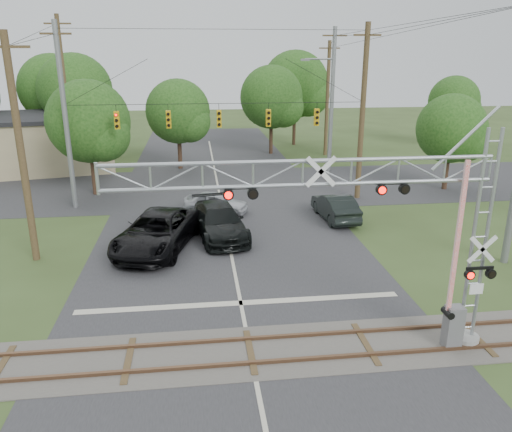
{
  "coord_description": "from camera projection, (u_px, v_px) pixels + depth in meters",
  "views": [
    {
      "loc": [
        -1.57,
        -12.4,
        9.53
      ],
      "look_at": [
        0.86,
        7.5,
        3.02
      ],
      "focal_mm": 35.0,
      "sensor_mm": 36.0,
      "label": 1
    }
  ],
  "objects": [
    {
      "name": "streetlight",
      "position": [
        328.0,
        113.0,
        37.8
      ],
      "size": [
        2.51,
        0.26,
        9.42
      ],
      "color": "gray",
      "rests_on": "ground"
    },
    {
      "name": "ground",
      "position": [
        258.0,
        391.0,
        14.83
      ],
      "size": [
        160.0,
        160.0,
        0.0
      ],
      "primitive_type": "plane",
      "color": "#354520",
      "rests_on": "ground"
    },
    {
      "name": "pickup_black",
      "position": [
        157.0,
        232.0,
        25.36
      ],
      "size": [
        4.83,
        7.34,
        1.87
      ],
      "primitive_type": "imported",
      "rotation": [
        0.0,
        0.0,
        -0.28
      ],
      "color": "black",
      "rests_on": "ground"
    },
    {
      "name": "railroad_track",
      "position": [
        250.0,
        352.0,
        16.71
      ],
      "size": [
        90.0,
        3.2,
        0.17
      ],
      "color": "#4B4741",
      "rests_on": "ground"
    },
    {
      "name": "utility_poles",
      "position": [
        255.0,
        109.0,
        34.62
      ],
      "size": [
        26.58,
        27.71,
        12.46
      ],
      "color": "#43331F",
      "rests_on": "ground"
    },
    {
      "name": "traffic_signal_span",
      "position": [
        234.0,
        116.0,
        32.05
      ],
      "size": [
        19.34,
        0.36,
        11.5
      ],
      "color": "gray",
      "rests_on": "ground"
    },
    {
      "name": "treeline",
      "position": [
        175.0,
        96.0,
        46.61
      ],
      "size": [
        54.11,
        26.26,
        10.05
      ],
      "color": "#3A261A",
      "rests_on": "ground"
    },
    {
      "name": "road_cross",
      "position": [
        218.0,
        187.0,
        37.49
      ],
      "size": [
        90.0,
        12.0,
        0.02
      ],
      "primitive_type": "cube",
      "color": "#2D2C2F",
      "rests_on": "ground"
    },
    {
      "name": "suv_dark",
      "position": [
        335.0,
        207.0,
        30.09
      ],
      "size": [
        1.97,
        4.84,
        1.56
      ],
      "primitive_type": "imported",
      "rotation": [
        0.0,
        0.0,
        3.21
      ],
      "color": "black",
      "rests_on": "ground"
    },
    {
      "name": "sedan_silver",
      "position": [
        216.0,
        203.0,
        31.28
      ],
      "size": [
        4.29,
        2.88,
        1.36
      ],
      "primitive_type": "imported",
      "rotation": [
        0.0,
        0.0,
        1.22
      ],
      "color": "#B8BBC1",
      "rests_on": "ground"
    },
    {
      "name": "road_main",
      "position": [
        232.0,
        260.0,
        24.27
      ],
      "size": [
        14.0,
        90.0,
        0.02
      ],
      "primitive_type": "cube",
      "color": "#2D2C2F",
      "rests_on": "ground"
    },
    {
      "name": "crossing_gantry",
      "position": [
        375.0,
        220.0,
        15.38
      ],
      "size": [
        12.34,
        0.95,
        7.44
      ],
      "color": "gray",
      "rests_on": "ground"
    },
    {
      "name": "car_dark",
      "position": [
        219.0,
        221.0,
        27.18
      ],
      "size": [
        3.32,
        6.28,
        1.74
      ],
      "primitive_type": "imported",
      "rotation": [
        0.0,
        0.0,
        0.15
      ],
      "color": "black",
      "rests_on": "ground"
    }
  ]
}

